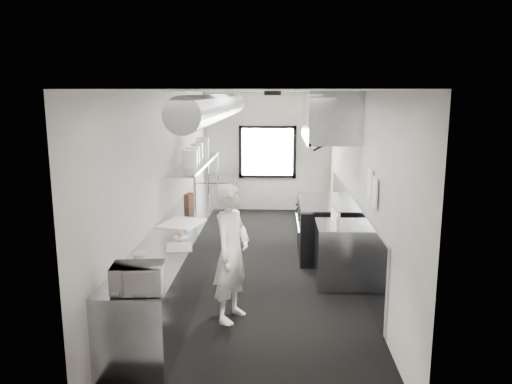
# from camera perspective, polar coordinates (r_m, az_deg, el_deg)

# --- Properties ---
(floor) EXTENTS (3.00, 8.00, 0.01)m
(floor) POSITION_cam_1_polar(r_m,az_deg,el_deg) (8.20, 0.64, -8.46)
(floor) COLOR black
(floor) RESTS_ON ground
(ceiling) EXTENTS (3.00, 8.00, 0.01)m
(ceiling) POSITION_cam_1_polar(r_m,az_deg,el_deg) (7.72, 0.68, 11.51)
(ceiling) COLOR beige
(ceiling) RESTS_ON wall_back
(wall_back) EXTENTS (3.00, 0.02, 2.80)m
(wall_back) POSITION_cam_1_polar(r_m,az_deg,el_deg) (11.79, 1.32, 4.62)
(wall_back) COLOR beige
(wall_back) RESTS_ON floor
(wall_front) EXTENTS (3.00, 0.02, 2.80)m
(wall_front) POSITION_cam_1_polar(r_m,az_deg,el_deg) (3.97, -1.32, -8.95)
(wall_front) COLOR beige
(wall_front) RESTS_ON floor
(wall_left) EXTENTS (0.02, 8.00, 2.80)m
(wall_left) POSITION_cam_1_polar(r_m,az_deg,el_deg) (8.03, -10.11, 1.28)
(wall_left) COLOR beige
(wall_left) RESTS_ON floor
(wall_right) EXTENTS (0.02, 8.00, 2.80)m
(wall_right) POSITION_cam_1_polar(r_m,az_deg,el_deg) (7.93, 11.56, 1.11)
(wall_right) COLOR beige
(wall_right) RESTS_ON floor
(wall_cladding) EXTENTS (0.03, 5.50, 1.10)m
(wall_cladding) POSITION_cam_1_polar(r_m,az_deg,el_deg) (8.40, 10.88, -4.24)
(wall_cladding) COLOR #9396A0
(wall_cladding) RESTS_ON wall_right
(hvac_duct) EXTENTS (0.40, 6.40, 0.40)m
(hvac_duct) POSITION_cam_1_polar(r_m,az_deg,el_deg) (8.17, -4.21, 9.71)
(hvac_duct) COLOR gray
(hvac_duct) RESTS_ON ceiling
(service_window) EXTENTS (1.36, 0.05, 1.25)m
(service_window) POSITION_cam_1_polar(r_m,az_deg,el_deg) (11.76, 1.32, 4.60)
(service_window) COLOR white
(service_window) RESTS_ON wall_back
(exhaust_hood) EXTENTS (0.81, 2.20, 0.88)m
(exhaust_hood) POSITION_cam_1_polar(r_m,az_deg,el_deg) (8.46, 8.37, 8.60)
(exhaust_hood) COLOR #9396A0
(exhaust_hood) RESTS_ON ceiling
(prep_counter) EXTENTS (0.70, 6.00, 0.90)m
(prep_counter) POSITION_cam_1_polar(r_m,az_deg,el_deg) (7.71, -8.12, -6.35)
(prep_counter) COLOR #9396A0
(prep_counter) RESTS_ON floor
(pass_shelf) EXTENTS (0.45, 3.00, 0.68)m
(pass_shelf) POSITION_cam_1_polar(r_m,az_deg,el_deg) (8.92, -6.80, 3.25)
(pass_shelf) COLOR #9396A0
(pass_shelf) RESTS_ON prep_counter
(range) EXTENTS (0.88, 1.60, 0.94)m
(range) POSITION_cam_1_polar(r_m,az_deg,el_deg) (8.76, 7.62, -4.05)
(range) COLOR black
(range) RESTS_ON floor
(bottle_station) EXTENTS (0.65, 0.80, 0.90)m
(bottle_station) POSITION_cam_1_polar(r_m,az_deg,el_deg) (7.44, 9.41, -7.04)
(bottle_station) COLOR #9396A0
(bottle_station) RESTS_ON floor
(far_work_table) EXTENTS (0.70, 1.20, 0.90)m
(far_work_table) POSITION_cam_1_polar(r_m,az_deg,el_deg) (11.24, -4.66, -0.65)
(far_work_table) COLOR #9396A0
(far_work_table) RESTS_ON floor
(notice_sheet_a) EXTENTS (0.02, 0.28, 0.38)m
(notice_sheet_a) POSITION_cam_1_polar(r_m,az_deg,el_deg) (6.73, 12.93, 0.98)
(notice_sheet_a) COLOR white
(notice_sheet_a) RESTS_ON wall_right
(notice_sheet_b) EXTENTS (0.02, 0.28, 0.38)m
(notice_sheet_b) POSITION_cam_1_polar(r_m,az_deg,el_deg) (6.40, 13.46, -0.03)
(notice_sheet_b) COLOR white
(notice_sheet_b) RESTS_ON wall_right
(line_cook) EXTENTS (0.61, 0.73, 1.71)m
(line_cook) POSITION_cam_1_polar(r_m,az_deg,el_deg) (6.11, -2.83, -7.00)
(line_cook) COLOR white
(line_cook) RESTS_ON floor
(microwave) EXTENTS (0.49, 0.39, 0.27)m
(microwave) POSITION_cam_1_polar(r_m,az_deg,el_deg) (4.94, -13.40, -9.59)
(microwave) COLOR silver
(microwave) RESTS_ON prep_counter
(deli_tub_a) EXTENTS (0.17, 0.17, 0.10)m
(deli_tub_a) POSITION_cam_1_polar(r_m,az_deg,el_deg) (5.87, -13.15, -7.13)
(deli_tub_a) COLOR #A6AC9E
(deli_tub_a) RESTS_ON prep_counter
(deli_tub_b) EXTENTS (0.17, 0.17, 0.10)m
(deli_tub_b) POSITION_cam_1_polar(r_m,az_deg,el_deg) (5.78, -13.18, -7.40)
(deli_tub_b) COLOR #A6AC9E
(deli_tub_b) RESTS_ON prep_counter
(newspaper) EXTENTS (0.38, 0.44, 0.01)m
(newspaper) POSITION_cam_1_polar(r_m,az_deg,el_deg) (6.23, -8.81, -6.29)
(newspaper) COLOR white
(newspaper) RESTS_ON prep_counter
(small_plate) EXTENTS (0.25, 0.25, 0.02)m
(small_plate) POSITION_cam_1_polar(r_m,az_deg,el_deg) (6.63, -8.64, -5.17)
(small_plate) COLOR white
(small_plate) RESTS_ON prep_counter
(pastry) EXTENTS (0.08, 0.08, 0.08)m
(pastry) POSITION_cam_1_polar(r_m,az_deg,el_deg) (6.61, -8.66, -4.75)
(pastry) COLOR tan
(pastry) RESTS_ON small_plate
(cutting_board) EXTENTS (0.65, 0.77, 0.02)m
(cutting_board) POSITION_cam_1_polar(r_m,az_deg,el_deg) (7.32, -8.52, -3.55)
(cutting_board) COLOR white
(cutting_board) RESTS_ON prep_counter
(knife_block) EXTENTS (0.15, 0.22, 0.22)m
(knife_block) POSITION_cam_1_polar(r_m,az_deg,el_deg) (8.39, -7.70, -0.92)
(knife_block) COLOR brown
(knife_block) RESTS_ON prep_counter
(plate_stack_a) EXTENTS (0.27, 0.27, 0.29)m
(plate_stack_a) POSITION_cam_1_polar(r_m,az_deg,el_deg) (8.21, -7.58, 3.81)
(plate_stack_a) COLOR white
(plate_stack_a) RESTS_ON pass_shelf
(plate_stack_b) EXTENTS (0.24, 0.24, 0.30)m
(plate_stack_b) POSITION_cam_1_polar(r_m,az_deg,el_deg) (8.50, -7.23, 4.11)
(plate_stack_b) COLOR white
(plate_stack_b) RESTS_ON pass_shelf
(plate_stack_c) EXTENTS (0.22, 0.22, 0.31)m
(plate_stack_c) POSITION_cam_1_polar(r_m,az_deg,el_deg) (9.12, -6.79, 4.63)
(plate_stack_c) COLOR white
(plate_stack_c) RESTS_ON pass_shelf
(plate_stack_d) EXTENTS (0.28, 0.28, 0.38)m
(plate_stack_d) POSITION_cam_1_polar(r_m,az_deg,el_deg) (9.51, -6.15, 5.14)
(plate_stack_d) COLOR white
(plate_stack_d) RESTS_ON pass_shelf
(squeeze_bottle_a) EXTENTS (0.07, 0.07, 0.16)m
(squeeze_bottle_a) POSITION_cam_1_polar(r_m,az_deg,el_deg) (7.00, 9.26, -3.66)
(squeeze_bottle_a) COLOR white
(squeeze_bottle_a) RESTS_ON bottle_station
(squeeze_bottle_b) EXTENTS (0.07, 0.07, 0.18)m
(squeeze_bottle_b) POSITION_cam_1_polar(r_m,az_deg,el_deg) (7.12, 9.39, -3.35)
(squeeze_bottle_b) COLOR white
(squeeze_bottle_b) RESTS_ON bottle_station
(squeeze_bottle_c) EXTENTS (0.07, 0.07, 0.18)m
(squeeze_bottle_c) POSITION_cam_1_polar(r_m,az_deg,el_deg) (7.25, 9.38, -3.09)
(squeeze_bottle_c) COLOR white
(squeeze_bottle_c) RESTS_ON bottle_station
(squeeze_bottle_d) EXTENTS (0.07, 0.07, 0.17)m
(squeeze_bottle_d) POSITION_cam_1_polar(r_m,az_deg,el_deg) (7.46, 9.13, -2.69)
(squeeze_bottle_d) COLOR white
(squeeze_bottle_d) RESTS_ON bottle_station
(squeeze_bottle_e) EXTENTS (0.06, 0.06, 0.19)m
(squeeze_bottle_e) POSITION_cam_1_polar(r_m,az_deg,el_deg) (7.54, 8.83, -2.48)
(squeeze_bottle_e) COLOR white
(squeeze_bottle_e) RESTS_ON bottle_station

